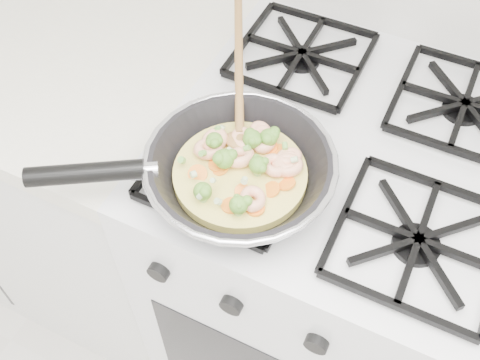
% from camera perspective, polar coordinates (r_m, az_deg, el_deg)
% --- Properties ---
extents(stove, '(0.60, 0.60, 0.92)m').
position_cam_1_polar(stove, '(1.31, 8.14, -8.89)').
color(stove, white).
rests_on(stove, ground).
extents(counter_left, '(1.00, 0.60, 0.90)m').
position_cam_1_polar(counter_left, '(1.60, -19.61, 2.51)').
color(counter_left, white).
rests_on(counter_left, ground).
extents(skillet, '(0.41, 0.49, 0.09)m').
position_cam_1_polar(skillet, '(0.83, -0.25, 1.26)').
color(skillet, black).
rests_on(skillet, stove).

